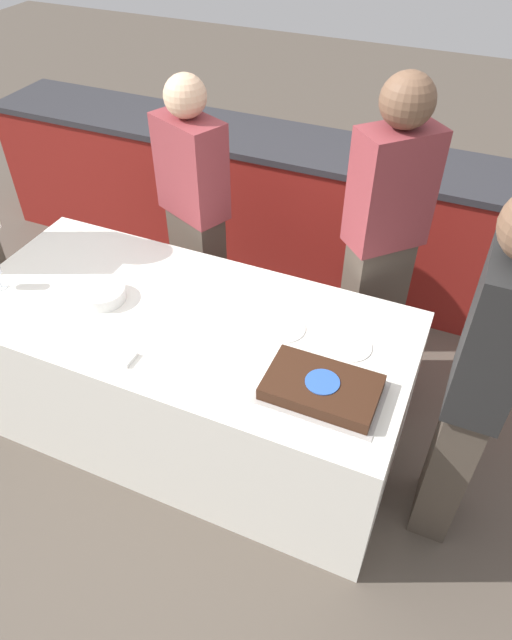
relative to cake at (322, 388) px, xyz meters
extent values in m
plane|color=brown|center=(-0.70, 0.18, -0.79)|extent=(14.00, 14.00, 0.00)
cube|color=maroon|center=(-0.70, 1.72, -0.35)|extent=(4.40, 0.55, 0.88)
cube|color=#2D2D33|center=(-0.70, 1.72, 0.11)|extent=(4.40, 0.58, 0.04)
cube|color=white|center=(-0.70, 0.18, -0.41)|extent=(2.01, 0.92, 0.76)
cube|color=#B7B2AD|center=(0.00, 0.00, -0.03)|extent=(0.47, 0.30, 0.00)
cube|color=#381E11|center=(0.00, 0.00, 0.00)|extent=(0.43, 0.26, 0.06)
cylinder|color=#2D5BB7|center=(0.00, 0.00, 0.03)|extent=(0.13, 0.13, 0.00)
cylinder|color=white|center=(-1.09, 0.14, 0.00)|extent=(0.21, 0.21, 0.06)
cylinder|color=white|center=(-1.57, 0.03, -0.03)|extent=(0.06, 0.06, 0.00)
cylinder|color=white|center=(0.03, 0.29, -0.03)|extent=(0.18, 0.18, 0.00)
cylinder|color=white|center=(-0.26, 0.28, -0.03)|extent=(0.18, 0.18, 0.00)
cube|color=white|center=(-0.82, -0.15, -0.02)|extent=(0.16, 0.08, 0.02)
cube|color=#4C4238|center=(0.00, 0.86, -0.33)|extent=(0.32, 0.32, 0.92)
cube|color=brown|center=(0.00, 0.86, 0.40)|extent=(0.38, 0.39, 0.54)
sphere|color=brown|center=(0.00, 0.86, 0.78)|extent=(0.22, 0.22, 0.22)
cube|color=#4C4238|center=(0.53, 0.18, -0.39)|extent=(0.16, 0.29, 0.80)
cube|color=black|center=(0.53, 0.18, 0.31)|extent=(0.20, 0.34, 0.61)
cube|color=#4C4238|center=(-1.00, 0.86, -0.37)|extent=(0.35, 0.27, 0.84)
cube|color=brown|center=(-1.00, 0.86, 0.30)|extent=(0.41, 0.33, 0.50)
sphere|color=#D8AD89|center=(-1.00, 0.86, 0.65)|extent=(0.20, 0.20, 0.20)
camera|label=1|loc=(0.34, -1.41, 1.61)|focal=32.00mm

